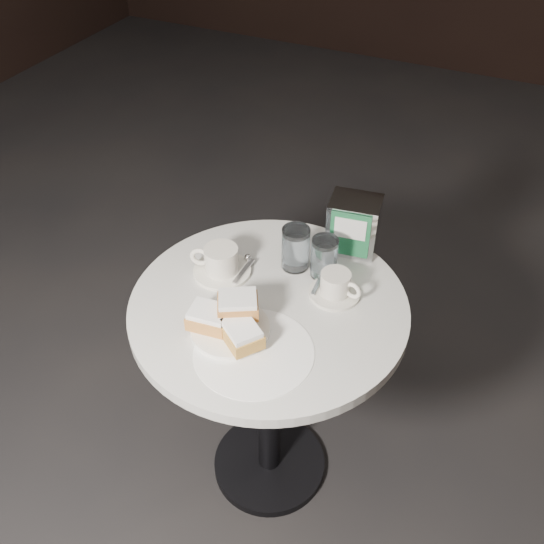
{
  "coord_description": "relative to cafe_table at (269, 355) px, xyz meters",
  "views": [
    {
      "loc": [
        0.47,
        -0.99,
        1.79
      ],
      "look_at": [
        0.0,
        0.02,
        0.83
      ],
      "focal_mm": 40.0,
      "sensor_mm": 36.0,
      "label": 1
    }
  ],
  "objects": [
    {
      "name": "ground",
      "position": [
        0.0,
        0.0,
        -0.55
      ],
      "size": [
        7.0,
        7.0,
        0.0
      ],
      "primitive_type": "plane",
      "color": "black",
      "rests_on": "ground"
    },
    {
      "name": "water_glass_right",
      "position": [
        0.08,
        0.16,
        0.25
      ],
      "size": [
        0.08,
        0.08,
        0.11
      ],
      "rotation": [
        0.0,
        0.0,
        -0.13
      ],
      "color": "white",
      "rests_on": "cafe_table"
    },
    {
      "name": "sugar_spill",
      "position": [
        0.04,
        -0.16,
        0.2
      ],
      "size": [
        0.28,
        0.28,
        0.0
      ],
      "primitive_type": "cylinder",
      "rotation": [
        0.0,
        0.0,
        -0.01
      ],
      "color": "white",
      "rests_on": "cafe_table"
    },
    {
      "name": "water_glass_left",
      "position": [
        0.0,
        0.16,
        0.26
      ],
      "size": [
        0.09,
        0.09,
        0.12
      ],
      "rotation": [
        0.0,
        0.0,
        0.19
      ],
      "color": "white",
      "rests_on": "cafe_table"
    },
    {
      "name": "cafe_table",
      "position": [
        0.0,
        0.0,
        0.0
      ],
      "size": [
        0.7,
        0.7,
        0.74
      ],
      "color": "black",
      "rests_on": "ground"
    },
    {
      "name": "napkin_dispenser",
      "position": [
        0.11,
        0.3,
        0.28
      ],
      "size": [
        0.15,
        0.13,
        0.15
      ],
      "rotation": [
        0.0,
        0.0,
        0.14
      ],
      "color": "silver",
      "rests_on": "cafe_table"
    },
    {
      "name": "coffee_cup_right",
      "position": [
        0.14,
        0.1,
        0.23
      ],
      "size": [
        0.15,
        0.15,
        0.07
      ],
      "rotation": [
        0.0,
        0.0,
        -0.19
      ],
      "color": "beige",
      "rests_on": "cafe_table"
    },
    {
      "name": "coffee_cup_left",
      "position": [
        -0.16,
        0.05,
        0.23
      ],
      "size": [
        0.19,
        0.19,
        0.08
      ],
      "rotation": [
        0.0,
        0.0,
        0.26
      ],
      "color": "white",
      "rests_on": "cafe_table"
    },
    {
      "name": "beignet_plate",
      "position": [
        -0.04,
        -0.13,
        0.23
      ],
      "size": [
        0.22,
        0.22,
        0.09
      ],
      "rotation": [
        0.0,
        0.0,
        -0.2
      ],
      "color": "white",
      "rests_on": "cafe_table"
    }
  ]
}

